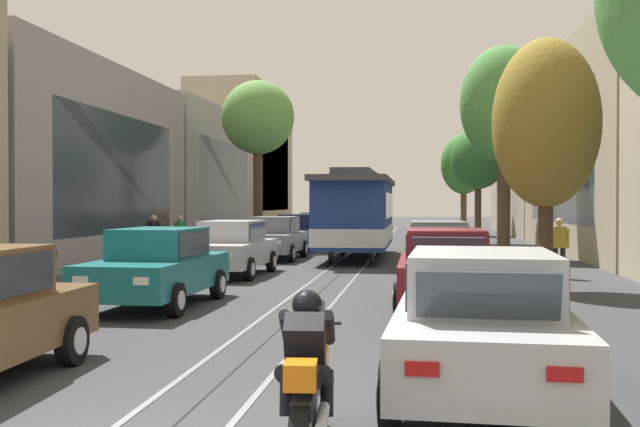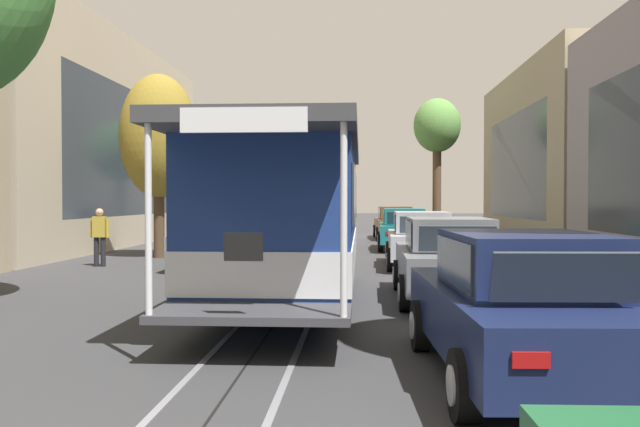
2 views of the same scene
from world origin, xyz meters
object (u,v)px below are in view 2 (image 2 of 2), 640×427
street_tree_kerb_right_near (221,151)px  parked_car_grey_mid_right (216,239)px  cable_car_trolley (289,214)px  street_tree_kerb_right_second (159,137)px  pedestrian_on_right_pavement (100,234)px  parked_car_brown_near_left (395,223)px  motorcycle_with_rider (308,224)px  parked_car_grey_fourth_left (448,259)px  parked_car_maroon_second_right (252,229)px  parked_car_silver_mid_left (421,239)px  parked_car_silver_near_right (272,223)px  parked_car_navy_fifth_left (522,306)px  street_tree_kerb_left_near (437,129)px  parked_car_teal_second_left (403,229)px

street_tree_kerb_right_near → parked_car_grey_mid_right: bearing=101.6°
cable_car_trolley → street_tree_kerb_right_second: bearing=-59.5°
street_tree_kerb_right_near → pedestrian_on_right_pavement: (0.67, 13.23, -3.33)m
parked_car_brown_near_left → motorcycle_with_rider: parked_car_brown_near_left is taller
parked_car_grey_fourth_left → parked_car_maroon_second_right: (5.80, -12.07, 0.00)m
parked_car_silver_mid_left → cable_car_trolley: (3.05, 6.61, 0.86)m
parked_car_grey_fourth_left → parked_car_silver_near_right: (5.95, -18.75, 0.00)m
parked_car_navy_fifth_left → street_tree_kerb_left_near: (-1.98, -24.70, 4.53)m
parked_car_maroon_second_right → street_tree_kerb_left_near: bearing=-137.7°
parked_car_teal_second_left → street_tree_kerb_left_near: (-2.05, -6.74, 4.53)m
parked_car_grey_mid_right → parked_car_silver_mid_left: bearing=-178.3°
parked_car_navy_fifth_left → parked_car_maroon_second_right: 18.52m
motorcycle_with_rider → parked_car_navy_fifth_left: bearing=99.5°
parked_car_maroon_second_right → motorcycle_with_rider: 8.92m
parked_car_navy_fifth_left → motorcycle_with_rider: parked_car_navy_fifth_left is taller
parked_car_brown_near_left → parked_car_silver_mid_left: (-0.06, 13.06, 0.00)m
parked_car_brown_near_left → street_tree_kerb_right_near: size_ratio=0.76×
parked_car_silver_near_right → cable_car_trolley: bearing=98.8°
parked_car_grey_fourth_left → pedestrian_on_right_pavement: pedestrian_on_right_pavement is taller
parked_car_maroon_second_right → cable_car_trolley: bearing=102.6°
parked_car_maroon_second_right → parked_car_navy_fifth_left: bearing=108.4°
parked_car_grey_mid_right → street_tree_kerb_right_second: (2.49, -2.57, 3.18)m
parked_car_teal_second_left → parked_car_maroon_second_right: bearing=3.9°
parked_car_silver_near_right → parked_car_silver_mid_left: bearing=115.5°
parked_car_brown_near_left → street_tree_kerb_right_near: street_tree_kerb_right_near is taller
parked_car_grey_fourth_left → cable_car_trolley: cable_car_trolley is taller
parked_car_grey_mid_right → street_tree_kerb_right_second: size_ratio=0.72×
parked_car_grey_mid_right → pedestrian_on_right_pavement: pedestrian_on_right_pavement is taller
parked_car_silver_mid_left → parked_car_grey_fourth_left: 6.14m
street_tree_kerb_left_near → street_tree_kerb_right_near: street_tree_kerb_left_near is taller
street_tree_kerb_right_near → parked_car_navy_fifth_left: bearing=109.2°
street_tree_kerb_right_near → street_tree_kerb_right_second: (-0.17, 10.38, -0.30)m
cable_car_trolley → pedestrian_on_right_pavement: cable_car_trolley is taller
parked_car_navy_fifth_left → street_tree_kerb_right_near: 26.09m
parked_car_grey_fourth_left → street_tree_kerb_right_near: 21.02m
parked_car_silver_near_right → parked_car_maroon_second_right: size_ratio=1.01×
parked_car_teal_second_left → street_tree_kerb_right_second: bearing=25.4°
street_tree_kerb_right_second → parked_car_grey_mid_right: bearing=134.2°
pedestrian_on_right_pavement → motorcycle_with_rider: bearing=-107.5°
parked_car_grey_fourth_left → street_tree_kerb_right_second: size_ratio=0.72×
parked_car_navy_fifth_left → motorcycle_with_rider: bearing=-80.5°
parked_car_maroon_second_right → pedestrian_on_right_pavement: size_ratio=2.61×
parked_car_maroon_second_right → pedestrian_on_right_pavement: bearing=62.4°
parked_car_teal_second_left → parked_car_grey_fourth_left: bearing=90.1°
parked_car_grey_mid_right → cable_car_trolley: cable_car_trolley is taller
parked_car_maroon_second_right → parked_car_silver_mid_left: bearing=134.7°
parked_car_teal_second_left → parked_car_grey_fourth_left: same height
parked_car_silver_near_right → parked_car_teal_second_left: bearing=133.3°
parked_car_silver_near_right → street_tree_kerb_left_near: size_ratio=0.65×
parked_car_maroon_second_right → pedestrian_on_right_pavement: (3.35, 6.39, 0.15)m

